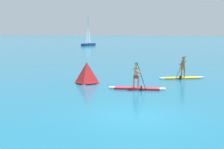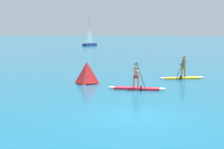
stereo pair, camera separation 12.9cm
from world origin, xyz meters
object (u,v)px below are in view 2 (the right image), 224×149
(race_marker_buoy, at_px, (87,74))
(sailboat_left_horizon, at_px, (90,42))
(paddleboarder_mid_center, at_px, (137,84))
(paddleboarder_far_right, at_px, (182,74))

(race_marker_buoy, relative_size, sailboat_left_horizon, 0.23)
(paddleboarder_mid_center, xyz_separation_m, race_marker_buoy, (-3.73, 1.59, 0.34))
(paddleboarder_far_right, bearing_deg, race_marker_buoy, 8.12)
(paddleboarder_mid_center, relative_size, paddleboarder_far_right, 1.05)
(paddleboarder_far_right, relative_size, race_marker_buoy, 2.15)
(paddleboarder_mid_center, distance_m, sailboat_left_horizon, 58.33)
(paddleboarder_far_right, bearing_deg, paddleboarder_mid_center, 41.37)
(paddleboarder_mid_center, relative_size, sailboat_left_horizon, 0.52)
(paddleboarder_mid_center, height_order, paddleboarder_far_right, paddleboarder_far_right)
(paddleboarder_far_right, xyz_separation_m, sailboat_left_horizon, (-22.48, 49.61, 0.59))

